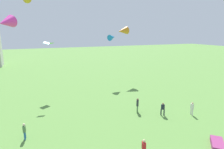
# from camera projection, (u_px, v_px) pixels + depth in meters

# --- Properties ---
(person_0) EXTENTS (0.48, 0.44, 1.61)m
(person_0) POSITION_uv_depth(u_px,v_px,m) (163.00, 108.00, 23.08)
(person_0) COLOR #1E2333
(person_0) RESTS_ON ground_plane
(person_1) EXTENTS (0.27, 0.50, 1.60)m
(person_1) POSITION_uv_depth(u_px,v_px,m) (24.00, 130.00, 17.92)
(person_1) COLOR #235693
(person_1) RESTS_ON ground_plane
(person_2) EXTENTS (0.37, 0.50, 1.66)m
(person_2) POSITION_uv_depth(u_px,v_px,m) (192.00, 108.00, 23.18)
(person_2) COLOR silver
(person_2) RESTS_ON ground_plane
(person_3) EXTENTS (0.49, 0.55, 1.85)m
(person_3) POSITION_uv_depth(u_px,v_px,m) (137.00, 104.00, 23.94)
(person_3) COLOR #51754C
(person_3) RESTS_ON ground_plane
(person_4) EXTENTS (0.38, 0.51, 1.70)m
(person_4) POSITION_uv_depth(u_px,v_px,m) (144.00, 148.00, 15.11)
(person_4) COLOR #235693
(person_4) RESTS_ON ground_plane
(kite_flying_0) EXTENTS (2.64, 2.86, 1.92)m
(kite_flying_0) POSITION_uv_depth(u_px,v_px,m) (6.00, 22.00, 23.16)
(kite_flying_0) COLOR #EC36AC
(kite_flying_2) EXTENTS (2.11, 1.91, 1.32)m
(kite_flying_2) POSITION_uv_depth(u_px,v_px,m) (112.00, 37.00, 36.80)
(kite_flying_2) COLOR blue
(kite_flying_3) EXTENTS (1.01, 0.81, 0.48)m
(kite_flying_3) POSITION_uv_depth(u_px,v_px,m) (47.00, 43.00, 27.61)
(kite_flying_3) COLOR #39E7CE
(kite_flying_4) EXTENTS (1.44, 1.33, 0.22)m
(kite_flying_4) POSITION_uv_depth(u_px,v_px,m) (49.00, 43.00, 30.30)
(kite_flying_4) COLOR #66F126
(kite_flying_7) EXTENTS (2.66, 2.09, 1.79)m
(kite_flying_7) POSITION_uv_depth(u_px,v_px,m) (123.00, 31.00, 38.50)
(kite_flying_7) COLOR orange
(kite_bundle_2) EXTENTS (2.24, 2.27, 0.46)m
(kite_bundle_2) POSITION_uv_depth(u_px,v_px,m) (217.00, 144.00, 16.91)
(kite_bundle_2) COLOR #8D3168
(kite_bundle_2) RESTS_ON ground_plane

